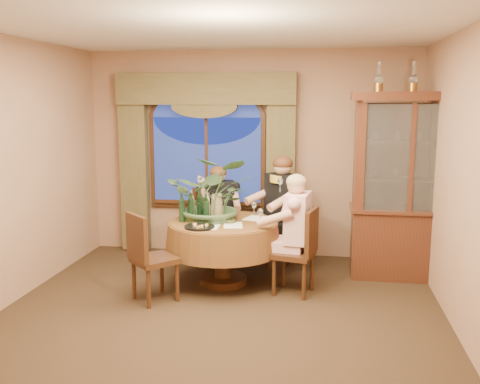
% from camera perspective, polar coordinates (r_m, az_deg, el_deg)
% --- Properties ---
extents(floor, '(5.00, 5.00, 0.00)m').
position_cam_1_polar(floor, '(5.30, -2.72, -14.03)').
color(floor, black).
rests_on(floor, ground).
extents(wall_back, '(4.50, 0.00, 4.50)m').
position_cam_1_polar(wall_back, '(7.35, 1.12, 4.06)').
color(wall_back, '#986C51').
rests_on(wall_back, ground).
extents(wall_right, '(0.00, 5.00, 5.00)m').
position_cam_1_polar(wall_right, '(4.96, 23.50, 0.39)').
color(wall_right, '#986C51').
rests_on(wall_right, ground).
extents(ceiling, '(5.00, 5.00, 0.00)m').
position_cam_1_polar(ceiling, '(4.89, -3.00, 17.55)').
color(ceiling, white).
rests_on(ceiling, wall_back).
extents(window, '(1.62, 0.10, 1.32)m').
position_cam_1_polar(window, '(7.39, -3.57, 3.31)').
color(window, navy).
rests_on(window, wall_back).
extents(arched_transom, '(1.60, 0.06, 0.44)m').
position_cam_1_polar(arched_transom, '(7.35, -3.64, 9.36)').
color(arched_transom, navy).
rests_on(arched_transom, wall_back).
extents(drapery_left, '(0.38, 0.14, 2.32)m').
position_cam_1_polar(drapery_left, '(7.65, -11.20, 2.45)').
color(drapery_left, '#4D4322').
rests_on(drapery_left, floor).
extents(drapery_right, '(0.38, 0.14, 2.32)m').
position_cam_1_polar(drapery_right, '(7.21, 4.38, 2.16)').
color(drapery_right, '#4D4322').
rests_on(drapery_right, floor).
extents(swag_valance, '(2.45, 0.16, 0.42)m').
position_cam_1_polar(swag_valance, '(7.27, -3.79, 10.93)').
color(swag_valance, '#4D4322').
rests_on(swag_valance, wall_back).
extents(dining_table, '(1.59, 1.59, 0.75)m').
position_cam_1_polar(dining_table, '(6.29, -1.81, -6.47)').
color(dining_table, maroon).
rests_on(dining_table, floor).
extents(china_cabinet, '(1.38, 0.54, 2.23)m').
position_cam_1_polar(china_cabinet, '(6.65, 17.43, 0.51)').
color(china_cabinet, '#3D1E14').
rests_on(china_cabinet, floor).
extents(oil_lamp_left, '(0.11, 0.11, 0.34)m').
position_cam_1_polar(oil_lamp_left, '(6.52, 14.59, 11.81)').
color(oil_lamp_left, '#A5722D').
rests_on(oil_lamp_left, china_cabinet).
extents(oil_lamp_center, '(0.11, 0.11, 0.34)m').
position_cam_1_polar(oil_lamp_center, '(6.57, 18.02, 11.63)').
color(oil_lamp_center, '#A5722D').
rests_on(oil_lamp_center, china_cabinet).
extents(oil_lamp_right, '(0.11, 0.11, 0.34)m').
position_cam_1_polar(oil_lamp_right, '(6.64, 21.38, 11.42)').
color(oil_lamp_right, '#A5722D').
rests_on(oil_lamp_right, china_cabinet).
extents(chair_right, '(0.50, 0.50, 0.96)m').
position_cam_1_polar(chair_right, '(5.98, 5.73, -6.33)').
color(chair_right, black).
rests_on(chair_right, floor).
extents(chair_back_right, '(0.59, 0.59, 0.96)m').
position_cam_1_polar(chair_back_right, '(6.73, 4.95, -4.48)').
color(chair_back_right, black).
rests_on(chair_back_right, floor).
extents(chair_back, '(0.54, 0.54, 0.96)m').
position_cam_1_polar(chair_back, '(7.12, -3.16, -3.66)').
color(chair_back, black).
rests_on(chair_back, floor).
extents(chair_front_left, '(0.59, 0.59, 0.96)m').
position_cam_1_polar(chair_front_left, '(5.82, -9.08, -6.88)').
color(chair_front_left, black).
rests_on(chair_front_left, floor).
extents(person_pink, '(0.50, 0.54, 1.34)m').
position_cam_1_polar(person_pink, '(6.00, 6.13, -4.41)').
color(person_pink, beige).
rests_on(person_pink, floor).
extents(person_back, '(0.55, 0.52, 1.29)m').
position_cam_1_polar(person_back, '(7.10, -2.30, -2.32)').
color(person_back, black).
rests_on(person_back, floor).
extents(person_scarf, '(0.71, 0.71, 1.46)m').
position_cam_1_polar(person_scarf, '(6.73, 4.65, -2.29)').
color(person_scarf, black).
rests_on(person_scarf, floor).
extents(stoneware_vase, '(0.16, 0.16, 0.29)m').
position_cam_1_polar(stoneware_vase, '(6.30, -2.50, -1.55)').
color(stoneware_vase, '#907958').
rests_on(stoneware_vase, dining_table).
extents(centerpiece_plant, '(1.00, 1.12, 0.87)m').
position_cam_1_polar(centerpiece_plant, '(6.20, -2.84, 2.82)').
color(centerpiece_plant, '#3C5C39').
rests_on(centerpiece_plant, dining_table).
extents(olive_bowl, '(0.14, 0.14, 0.04)m').
position_cam_1_polar(olive_bowl, '(6.10, -1.16, -3.13)').
color(olive_bowl, '#4B512A').
rests_on(olive_bowl, dining_table).
extents(cheese_platter, '(0.33, 0.33, 0.02)m').
position_cam_1_polar(cheese_platter, '(5.89, -4.33, -3.74)').
color(cheese_platter, black).
rests_on(cheese_platter, dining_table).
extents(wine_bottle_0, '(0.07, 0.07, 0.33)m').
position_cam_1_polar(wine_bottle_0, '(6.22, -5.27, -1.58)').
color(wine_bottle_0, black).
rests_on(wine_bottle_0, dining_table).
extents(wine_bottle_1, '(0.07, 0.07, 0.33)m').
position_cam_1_polar(wine_bottle_1, '(6.37, -5.20, -1.29)').
color(wine_bottle_1, tan).
rests_on(wine_bottle_1, dining_table).
extents(wine_bottle_2, '(0.07, 0.07, 0.33)m').
position_cam_1_polar(wine_bottle_2, '(6.18, -6.22, -1.67)').
color(wine_bottle_2, black).
rests_on(wine_bottle_2, dining_table).
extents(wine_bottle_3, '(0.07, 0.07, 0.33)m').
position_cam_1_polar(wine_bottle_3, '(6.11, -3.63, -1.76)').
color(wine_bottle_3, black).
rests_on(wine_bottle_3, dining_table).
extents(wine_bottle_4, '(0.07, 0.07, 0.33)m').
position_cam_1_polar(wine_bottle_4, '(6.29, -3.55, -1.43)').
color(wine_bottle_4, tan).
rests_on(wine_bottle_4, dining_table).
extents(wine_bottle_5, '(0.07, 0.07, 0.33)m').
position_cam_1_polar(wine_bottle_5, '(6.40, -4.28, -1.23)').
color(wine_bottle_5, black).
rests_on(wine_bottle_5, dining_table).
extents(tasting_paper_0, '(0.26, 0.33, 0.00)m').
position_cam_1_polar(tasting_paper_0, '(5.99, -0.75, -3.56)').
color(tasting_paper_0, white).
rests_on(tasting_paper_0, dining_table).
extents(tasting_paper_1, '(0.29, 0.35, 0.00)m').
position_cam_1_polar(tasting_paper_1, '(6.34, 1.57, -2.81)').
color(tasting_paper_1, white).
rests_on(tasting_paper_1, dining_table).
extents(tasting_paper_2, '(0.21, 0.30, 0.00)m').
position_cam_1_polar(tasting_paper_2, '(5.94, -3.27, -3.70)').
color(tasting_paper_2, white).
rests_on(tasting_paper_2, dining_table).
extents(wine_glass_person_pink, '(0.07, 0.07, 0.18)m').
position_cam_1_polar(wine_glass_person_pink, '(6.05, 2.18, -2.59)').
color(wine_glass_person_pink, silver).
rests_on(wine_glass_person_pink, dining_table).
extents(wine_glass_person_back, '(0.07, 0.07, 0.18)m').
position_cam_1_polar(wine_glass_person_back, '(6.61, -2.09, -1.51)').
color(wine_glass_person_back, silver).
rests_on(wine_glass_person_back, dining_table).
extents(wine_glass_person_scarf, '(0.07, 0.07, 0.18)m').
position_cam_1_polar(wine_glass_person_scarf, '(6.43, 1.50, -1.84)').
color(wine_glass_person_scarf, silver).
rests_on(wine_glass_person_scarf, dining_table).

